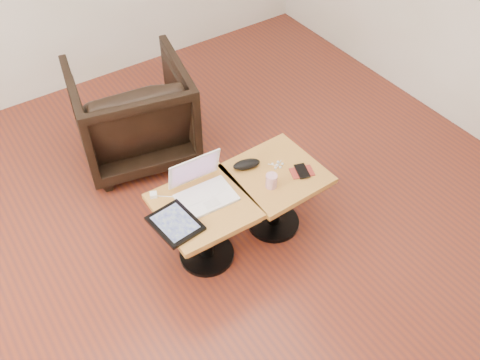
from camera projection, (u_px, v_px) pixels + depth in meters
room_shell at (201, 77)px, 2.09m from camera, size 4.52×4.52×2.71m
side_table_left at (204, 218)px, 2.91m from camera, size 0.50×0.50×0.44m
side_table_right at (276, 186)px, 3.09m from camera, size 0.51×0.51×0.44m
laptop at (202, 188)px, 2.86m from camera, size 0.31×0.27×0.21m
tablet at (175, 223)px, 2.73m from camera, size 0.23×0.28×0.02m
charging_adapter at (153, 195)px, 2.87m from camera, size 0.05×0.05×0.02m
glasses_case at (247, 164)px, 3.02m from camera, size 0.17×0.11×0.05m
striped_cup at (271, 181)px, 2.90m from camera, size 0.06×0.06×0.08m
earbuds_tangle at (278, 165)px, 3.04m from camera, size 0.08×0.06×0.02m
phone_on_sleeve at (302, 171)px, 3.00m from camera, size 0.15×0.13×0.02m
armchair at (132, 112)px, 3.57m from camera, size 0.87×0.89×0.68m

